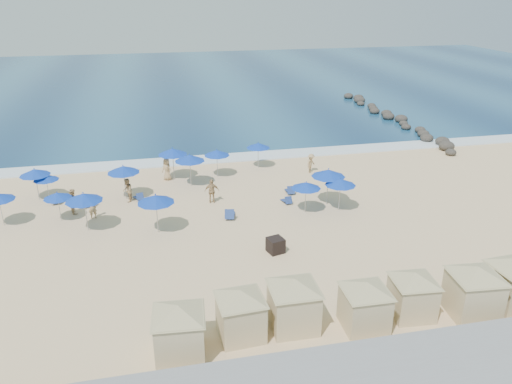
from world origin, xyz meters
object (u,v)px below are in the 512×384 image
at_px(umbrella_10, 328,173).
at_px(beachgoer_0, 92,208).
at_px(beachgoer_1, 127,190).
at_px(umbrella_3, 84,197).
at_px(trash_bin, 276,245).
at_px(beachgoer_3, 311,163).
at_px(cabana_3, 365,299).
at_px(beachgoer_5, 74,201).
at_px(umbrella_9, 258,145).
at_px(umbrella_0, 35,172).
at_px(umbrella_6, 156,199).
at_px(umbrella_7, 190,158).
at_px(umbrella_13, 57,196).
at_px(umbrella_12, 217,153).
at_px(umbrella_5, 123,169).
at_px(beachgoer_4, 167,169).
at_px(umbrella_2, 46,177).
at_px(cabana_1, 241,307).
at_px(beachgoer_2, 212,191).
at_px(cabana_5, 475,284).
at_px(umbrella_11, 340,182).
at_px(umbrella_4, 173,152).
at_px(cabana_4, 413,288).
at_px(cabana_0, 179,324).
at_px(rock_jetty, 393,118).
at_px(umbrella_8, 306,185).

height_order(umbrella_10, beachgoer_0, umbrella_10).
bearing_deg(umbrella_10, beachgoer_1, 165.85).
distance_m(umbrella_3, umbrella_10, 16.43).
bearing_deg(trash_bin, beachgoer_3, 48.35).
xyz_separation_m(cabana_3, umbrella_3, (-13.27, 12.89, 0.81)).
bearing_deg(umbrella_10, beachgoer_5, 172.58).
bearing_deg(umbrella_9, beachgoer_5, -156.14).
height_order(umbrella_0, beachgoer_1, umbrella_0).
distance_m(umbrella_10, beachgoer_3, 6.80).
distance_m(trash_bin, umbrella_6, 8.03).
relative_size(umbrella_9, beachgoer_0, 1.48).
distance_m(umbrella_7, umbrella_13, 10.15).
relative_size(umbrella_6, umbrella_12, 1.13).
distance_m(umbrella_12, beachgoer_3, 7.93).
xyz_separation_m(umbrella_5, beachgoer_4, (3.18, 3.29, -1.39)).
bearing_deg(umbrella_5, umbrella_9, 22.64).
relative_size(umbrella_0, umbrella_2, 1.20).
bearing_deg(umbrella_10, umbrella_9, 109.92).
bearing_deg(umbrella_0, cabana_1, -57.57).
xyz_separation_m(umbrella_12, beachgoer_2, (-1.14, -5.21, -1.15)).
bearing_deg(cabana_5, umbrella_9, 103.50).
relative_size(umbrella_0, umbrella_5, 0.93).
distance_m(cabana_3, umbrella_11, 12.95).
height_order(umbrella_9, umbrella_11, umbrella_11).
bearing_deg(umbrella_10, umbrella_4, 144.12).
relative_size(cabana_4, umbrella_4, 1.52).
relative_size(umbrella_10, beachgoer_5, 1.56).
bearing_deg(cabana_1, cabana_4, -1.52).
height_order(cabana_0, beachgoer_4, cabana_0).
xyz_separation_m(umbrella_5, beachgoer_1, (0.17, -0.55, -1.43)).
bearing_deg(beachgoer_3, umbrella_12, 132.87).
bearing_deg(beachgoer_0, umbrella_10, 155.78).
bearing_deg(cabana_4, beachgoer_5, 137.56).
distance_m(beachgoer_0, beachgoer_4, 8.19).
height_order(trash_bin, cabana_5, cabana_5).
relative_size(rock_jetty, umbrella_3, 9.97).
relative_size(umbrella_0, umbrella_3, 0.92).
height_order(umbrella_12, umbrella_13, umbrella_12).
xyz_separation_m(umbrella_8, umbrella_11, (2.40, -0.17, 0.10)).
xyz_separation_m(umbrella_3, beachgoer_0, (0.19, 1.83, -1.54)).
xyz_separation_m(rock_jetty, umbrella_0, (-36.05, -15.80, 1.78)).
relative_size(umbrella_13, beachgoer_2, 1.16).
distance_m(umbrella_13, beachgoer_4, 9.64).
distance_m(cabana_4, beachgoer_3, 19.86).
bearing_deg(umbrella_13, cabana_5, -36.11).
relative_size(rock_jetty, cabana_5, 5.86).
distance_m(cabana_5, umbrella_5, 24.25).
distance_m(umbrella_4, beachgoer_3, 11.46).
relative_size(umbrella_2, beachgoer_3, 1.26).
bearing_deg(cabana_3, rock_jetty, 61.54).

